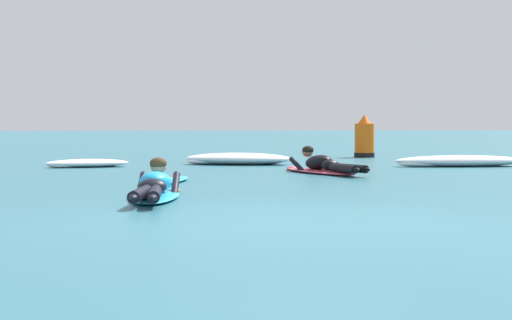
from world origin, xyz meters
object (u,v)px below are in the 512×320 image
Objects in this scene: surfer_near at (154,188)px; channel_marker_buoy at (364,140)px; surfer_far at (323,166)px; drifting_surfboard at (165,180)px.

surfer_near is 2.39× the size of channel_marker_buoy.
drifting_surfboard is at bearing -147.00° from surfer_far.
surfer_near is 2.81m from drifting_surfboard.
drifting_surfboard is at bearing 86.69° from surfer_near.
surfer_near and surfer_far have the same top height.
channel_marker_buoy reaches higher than surfer_near.
drifting_surfboard is 1.84× the size of channel_marker_buoy.
channel_marker_buoy reaches higher than drifting_surfboard.
surfer_far is 2.33× the size of channel_marker_buoy.
surfer_near is 1.30× the size of drifting_surfboard.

